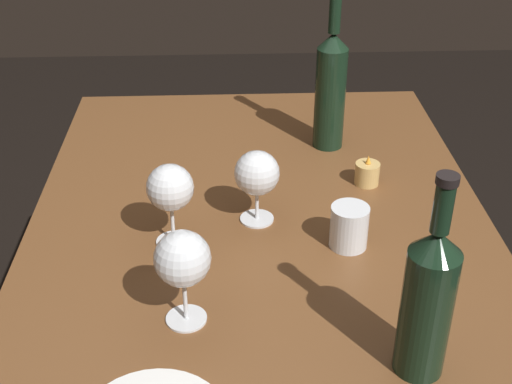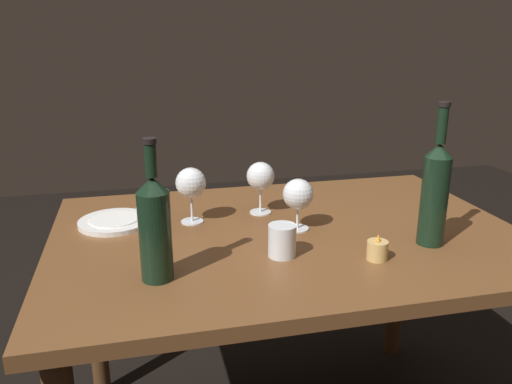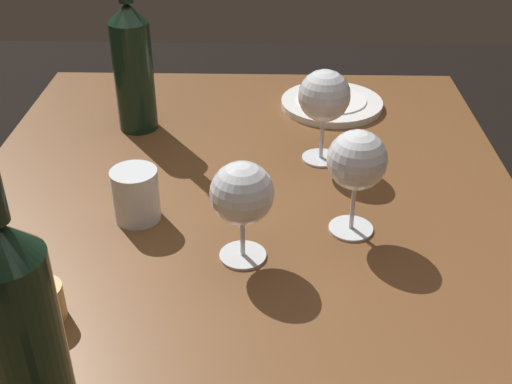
# 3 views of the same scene
# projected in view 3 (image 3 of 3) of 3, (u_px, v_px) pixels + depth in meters

# --- Properties ---
(dining_table) EXTENTS (1.30, 0.90, 0.74)m
(dining_table) POSITION_uv_depth(u_px,v_px,m) (240.00, 291.00, 0.99)
(dining_table) COLOR brown
(dining_table) RESTS_ON ground
(wine_glass_left) EXTENTS (0.09, 0.09, 0.16)m
(wine_glass_left) POSITION_uv_depth(u_px,v_px,m) (357.00, 162.00, 0.91)
(wine_glass_left) COLOR white
(wine_glass_left) RESTS_ON dining_table
(wine_glass_right) EXTENTS (0.09, 0.09, 0.15)m
(wine_glass_right) POSITION_uv_depth(u_px,v_px,m) (242.00, 195.00, 0.86)
(wine_glass_right) COLOR white
(wine_glass_right) RESTS_ON dining_table
(wine_glass_centre) EXTENTS (0.09, 0.09, 0.17)m
(wine_glass_centre) POSITION_uv_depth(u_px,v_px,m) (324.00, 98.00, 1.09)
(wine_glass_centre) COLOR white
(wine_glass_centre) RESTS_ON dining_table
(wine_bottle) EXTENTS (0.07, 0.07, 0.37)m
(wine_bottle) POSITION_uv_depth(u_px,v_px,m) (24.00, 338.00, 0.57)
(wine_bottle) COLOR black
(wine_bottle) RESTS_ON dining_table
(wine_bottle_second) EXTENTS (0.07, 0.07, 0.33)m
(wine_bottle_second) POSITION_uv_depth(u_px,v_px,m) (133.00, 64.00, 1.19)
(wine_bottle_second) COLOR black
(wine_bottle_second) RESTS_ON dining_table
(water_tumbler) EXTENTS (0.07, 0.07, 0.08)m
(water_tumbler) POSITION_uv_depth(u_px,v_px,m) (136.00, 197.00, 0.97)
(water_tumbler) COLOR white
(water_tumbler) RESTS_ON dining_table
(votive_candle) EXTENTS (0.05, 0.05, 0.07)m
(votive_candle) POSITION_uv_depth(u_px,v_px,m) (43.00, 303.00, 0.79)
(votive_candle) COLOR #DBB266
(votive_candle) RESTS_ON dining_table
(dinner_plate) EXTENTS (0.21, 0.21, 0.02)m
(dinner_plate) POSITION_uv_depth(u_px,v_px,m) (332.00, 103.00, 1.33)
(dinner_plate) COLOR white
(dinner_plate) RESTS_ON dining_table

